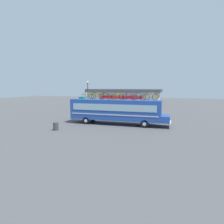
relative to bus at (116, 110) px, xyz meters
name	(u,v)px	position (x,y,z in m)	size (l,w,h in m)	color
ground_plane	(115,124)	(-0.16, 0.00, -1.85)	(120.00, 120.00, 0.00)	#4C4C4F
bus	(116,110)	(0.00, 0.00, 0.00)	(12.60, 2.52, 3.16)	#23479E
luggage_bag_1	(82,98)	(-4.77, 0.04, 1.46)	(0.72, 0.52, 0.29)	#1E7F66
rooftop_bicycle_1	(87,96)	(-4.11, 0.30, 1.68)	(1.76, 0.44, 0.88)	black
rooftop_bicycle_2	(97,96)	(-2.66, 0.23, 1.69)	(1.72, 0.44, 0.90)	black
rooftop_bicycle_3	(106,97)	(-1.29, -0.37, 1.69)	(1.64, 0.44, 0.89)	black
rooftop_bicycle_4	(117,97)	(0.18, -0.10, 1.68)	(1.62, 0.44, 0.88)	black
rooftop_bicycle_5	(129,97)	(1.54, 0.19, 1.69)	(1.66, 0.44, 0.89)	black
rooftop_bicycle_6	(139,97)	(2.90, -0.39, 1.69)	(1.67, 0.44, 0.90)	black
rooftop_bicycle_7	(151,97)	(4.28, 0.09, 1.72)	(1.77, 0.44, 0.97)	black
roadside_building	(126,99)	(-2.53, 16.48, 0.34)	(14.82, 9.10, 4.29)	beige
trash_bin	(56,126)	(-5.48, -5.19, -1.41)	(0.57, 0.57, 0.88)	#3F3F47
street_lamp	(88,94)	(-7.03, 6.90, 1.62)	(0.34, 0.34, 5.70)	#38383D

